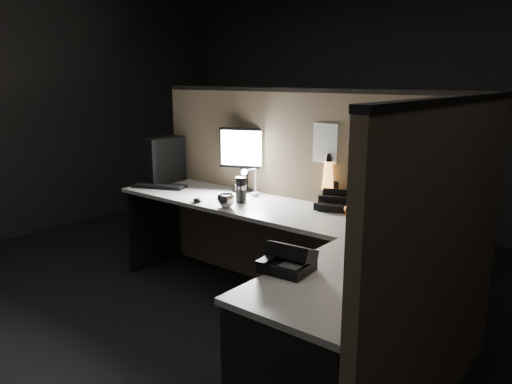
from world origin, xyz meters
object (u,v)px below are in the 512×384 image
Objects in this scene: desk_phone at (288,260)px; lava_lamp at (328,184)px; monitor at (244,153)px; pc_tower at (163,160)px; keyboard at (159,186)px.

lava_lamp is at bearing 108.17° from desk_phone.
lava_lamp is 1.51× the size of desk_phone.
monitor is 1.35× the size of lava_lamp.
monitor is at bearing -178.89° from lava_lamp.
desk_phone is at bearing -25.98° from pc_tower.
keyboard is 1.41m from lava_lamp.
keyboard is at bearing -51.33° from pc_tower.
desk_phone is at bearing -67.04° from lava_lamp.
lava_lamp is at bearing -21.84° from monitor.
monitor is (0.74, 0.18, 0.11)m from pc_tower.
keyboard is 1.18× the size of lava_lamp.
monitor is 1.69m from desk_phone.
keyboard is at bearing 152.28° from desk_phone.
lava_lamp is at bearing -8.07° from keyboard.
lava_lamp is (0.75, 0.01, -0.15)m from monitor.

